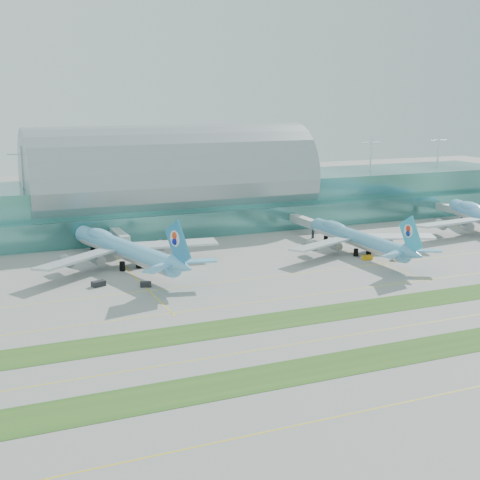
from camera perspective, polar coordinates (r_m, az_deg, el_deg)
name	(u,v)px	position (r m, az deg, el deg)	size (l,w,h in m)	color
ground	(324,317)	(172.60, 7.22, -6.51)	(700.00, 700.00, 0.00)	gray
terminal	(172,194)	(285.02, -5.83, 3.94)	(340.00, 69.10, 36.00)	#3D7A75
grass_strip_near	(389,355)	(150.64, 12.64, -9.57)	(420.00, 12.00, 0.08)	#2D591E
grass_strip_far	(320,314)	(174.22, 6.88, -6.31)	(420.00, 12.00, 0.08)	#2D591E
taxiline_a	(452,392)	(136.34, 17.62, -12.28)	(420.00, 0.35, 0.01)	yellow
taxiline_b	(354,334)	(161.39, 9.73, -7.95)	(420.00, 0.35, 0.01)	yellow
taxiline_c	(292,297)	(187.55, 4.45, -4.91)	(420.00, 0.35, 0.01)	yellow
taxiline_d	(259,278)	(206.50, 1.63, -3.26)	(420.00, 0.35, 0.01)	yellow
airliner_b	(124,248)	(221.69, -9.91, -0.66)	(63.84, 73.77, 20.63)	#67B7E4
airliner_c	(357,237)	(240.85, 9.92, 0.22)	(59.34, 67.27, 18.53)	#5DA5CC
gse_c	(98,284)	(201.92, -11.98, -3.66)	(3.98, 2.15, 1.58)	black
gse_d	(146,284)	(198.81, -8.05, -3.76)	(3.18, 1.76, 1.57)	black
gse_e	(367,258)	(233.03, 10.82, -1.48)	(3.58, 1.76, 1.45)	#CB8D0B
gse_f	(397,258)	(234.50, 13.23, -1.49)	(3.66, 1.76, 1.60)	black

